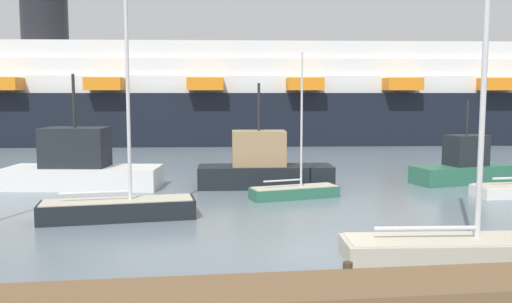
{
  "coord_description": "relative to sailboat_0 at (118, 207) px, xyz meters",
  "views": [
    {
      "loc": [
        -3.92,
        -16.2,
        4.97
      ],
      "look_at": [
        0.0,
        14.48,
        1.63
      ],
      "focal_mm": 38.72,
      "sensor_mm": 36.0,
      "label": 1
    }
  ],
  "objects": [
    {
      "name": "fishing_boat_2",
      "position": [
        17.71,
        6.55,
        0.43
      ],
      "size": [
        5.8,
        3.02,
        4.56
      ],
      "rotation": [
        0.0,
        0.0,
        0.21
      ],
      "color": "#2D6B51",
      "rests_on": "ground_plane"
    },
    {
      "name": "ground_plane",
      "position": [
        6.58,
        -5.53,
        -0.49
      ],
      "size": [
        600.0,
        600.0,
        0.0
      ],
      "primitive_type": "plane",
      "color": "slate"
    },
    {
      "name": "cruise_ship",
      "position": [
        4.82,
        34.31,
        3.98
      ],
      "size": [
        89.55,
        19.67,
        14.13
      ],
      "rotation": [
        0.0,
        0.0,
        -0.08
      ],
      "color": "black",
      "rests_on": "ground_plane"
    },
    {
      "name": "dock_pier",
      "position": [
        6.58,
        -9.98,
        -0.16
      ],
      "size": [
        27.46,
        2.17,
        0.8
      ],
      "color": "brown",
      "rests_on": "ground_plane"
    },
    {
      "name": "fishing_boat_0",
      "position": [
        -2.76,
        7.52,
        0.65
      ],
      "size": [
        8.15,
        3.8,
        5.89
      ],
      "rotation": [
        0.0,
        0.0,
        2.98
      ],
      "color": "white",
      "rests_on": "ground_plane"
    },
    {
      "name": "sailboat_0",
      "position": [
        0.0,
        0.0,
        0.0
      ],
      "size": [
        6.07,
        2.09,
        8.84
      ],
      "rotation": [
        0.0,
        0.0,
        0.09
      ],
      "color": "black",
      "rests_on": "ground_plane"
    },
    {
      "name": "fishing_boat_1",
      "position": [
        6.66,
        6.6,
        0.57
      ],
      "size": [
        7.15,
        2.59,
        5.43
      ],
      "rotation": [
        0.0,
        0.0,
        3.07
      ],
      "color": "black",
      "rests_on": "ground_plane"
    },
    {
      "name": "sailboat_2",
      "position": [
        10.77,
        -6.46,
        0.04
      ],
      "size": [
        7.09,
        2.37,
        11.47
      ],
      "rotation": [
        0.0,
        0.0,
        -0.09
      ],
      "color": "#BCB29E",
      "rests_on": "ground_plane"
    },
    {
      "name": "sailboat_1",
      "position": [
        7.7,
        3.43,
        -0.14
      ],
      "size": [
        4.36,
        2.06,
        6.8
      ],
      "rotation": [
        0.0,
        0.0,
        0.21
      ],
      "color": "#2D6B51",
      "rests_on": "ground_plane"
    }
  ]
}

